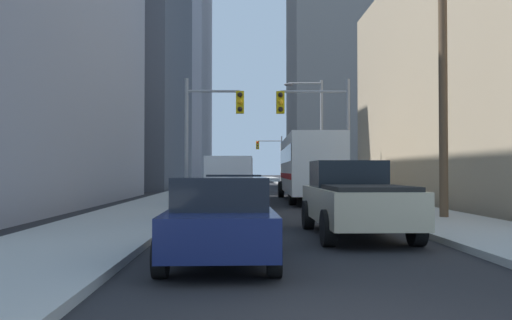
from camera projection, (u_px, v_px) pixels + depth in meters
The scene contains 18 objects.
sidewalk_left at pixel (205, 186), 54.78m from camera, with size 3.45×160.00×0.15m, color #9E9E99.
sidewalk_right at pixel (301, 186), 55.05m from camera, with size 3.45×160.00×0.15m, color #9E9E99.
city_bus at pixel (308, 165), 28.55m from camera, with size 2.86×11.57×3.40m.
pickup_truck_beige at pixel (354, 199), 13.30m from camera, with size 2.20×5.41×1.90m.
cargo_van_white at pixel (231, 178), 24.55m from camera, with size 2.16×5.26×2.26m.
sedan_navy at pixel (221, 219), 9.38m from camera, with size 1.95×4.23×1.52m.
sedan_blue at pixel (233, 199), 16.21m from camera, with size 1.95×4.25×1.52m.
sedan_green at pixel (234, 186), 30.84m from camera, with size 1.95×4.24×1.52m.
sedan_red at pixel (237, 182), 40.42m from camera, with size 1.95×4.25×1.52m.
sedan_silver at pixel (239, 181), 46.50m from camera, with size 1.95×4.21×1.52m.
traffic_signal_near_left at pixel (211, 121), 24.97m from camera, with size 2.81×0.44×6.00m.
traffic_signal_near_right at pixel (317, 120), 25.11m from camera, with size 3.50×0.44×6.00m.
traffic_signal_far_right at pixel (271, 152), 66.47m from camera, with size 3.31×0.44×6.00m.
utility_pole_right at pixel (443, 47), 17.19m from camera, with size 2.20×0.28×10.76m.
street_lamp_right at pixel (315, 126), 34.13m from camera, with size 2.50×0.32×7.50m.
building_left_mid_office at pixel (86, 56), 52.05m from camera, with size 18.65×22.49×25.96m, color #4C515B.
building_left_far_tower at pixel (150, 10), 97.17m from camera, with size 21.24×29.46×62.54m, color #93939E.
building_right_far_highrise at pixel (358, 26), 95.63m from camera, with size 24.20×19.77×55.48m, color gray.
Camera 1 is at (-1.24, -4.95, 1.63)m, focal length 37.19 mm.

